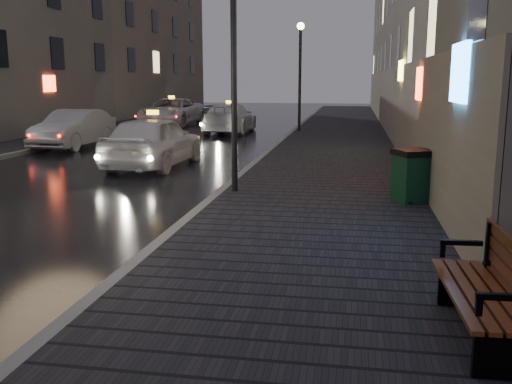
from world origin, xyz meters
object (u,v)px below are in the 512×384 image
(taxi_mid, at_px, (230,118))
(taxi_far, at_px, (172,112))
(trash_bin, at_px, (413,175))
(car_left_mid, at_px, (74,129))
(lamp_far, at_px, (300,63))
(lamp_near, at_px, (234,43))
(taxi_near, at_px, (154,141))
(bench, at_px, (492,290))

(taxi_mid, distance_m, taxi_far, 6.30)
(trash_bin, xyz_separation_m, car_left_mid, (-12.34, 9.15, 0.04))
(car_left_mid, relative_size, taxi_far, 0.79)
(car_left_mid, distance_m, taxi_mid, 8.73)
(trash_bin, bearing_deg, lamp_far, 79.03)
(lamp_near, distance_m, lamp_far, 16.00)
(lamp_far, xyz_separation_m, trash_bin, (3.95, -16.52, -2.77))
(trash_bin, xyz_separation_m, taxi_far, (-12.01, 20.84, 0.09))
(taxi_near, bearing_deg, bench, 125.85)
(taxi_near, relative_size, taxi_far, 0.83)
(bench, xyz_separation_m, taxi_mid, (-7.64, 23.01, 0.10))
(lamp_near, height_order, taxi_mid, lamp_near)
(lamp_near, height_order, taxi_near, lamp_near)
(trash_bin, xyz_separation_m, taxi_mid, (-7.51, 16.43, 0.04))
(bench, relative_size, taxi_far, 0.35)
(lamp_far, height_order, taxi_mid, lamp_far)
(lamp_far, relative_size, taxi_near, 1.10)
(taxi_near, height_order, taxi_mid, taxi_near)
(taxi_near, bearing_deg, taxi_far, -71.93)
(lamp_near, bearing_deg, taxi_far, 111.64)
(trash_bin, bearing_deg, taxi_far, 95.54)
(car_left_mid, bearing_deg, bench, -50.29)
(car_left_mid, relative_size, taxi_mid, 0.88)
(bench, relative_size, trash_bin, 1.80)
(lamp_far, height_order, taxi_near, lamp_far)
(lamp_far, relative_size, bench, 2.64)
(bench, distance_m, trash_bin, 6.59)
(lamp_near, bearing_deg, lamp_far, 90.00)
(lamp_far, height_order, car_left_mid, lamp_far)
(lamp_near, distance_m, car_left_mid, 12.34)
(bench, relative_size, taxi_near, 0.42)
(bench, height_order, taxi_far, taxi_far)
(trash_bin, distance_m, taxi_mid, 18.06)
(bench, xyz_separation_m, taxi_near, (-7.51, 11.24, 0.16))
(lamp_near, relative_size, bench, 2.64)
(bench, relative_size, car_left_mid, 0.44)
(lamp_near, relative_size, taxi_far, 0.91)
(trash_bin, relative_size, taxi_mid, 0.21)
(lamp_near, relative_size, taxi_near, 1.10)
(lamp_near, bearing_deg, taxi_near, 129.69)
(bench, bearing_deg, lamp_far, 97.89)
(trash_bin, xyz_separation_m, taxi_near, (-7.38, 4.65, 0.10))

